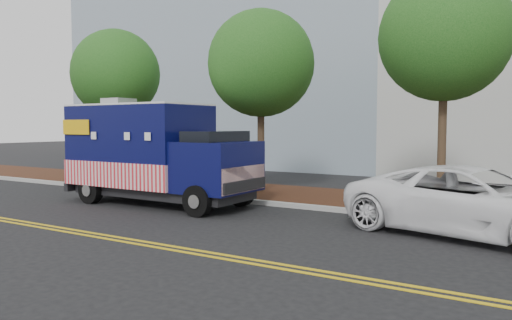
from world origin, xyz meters
The scene contains 11 objects.
ground centered at (0.00, 0.00, 0.00)m, with size 120.00×120.00×0.00m, color black.
curb centered at (0.00, 1.40, 0.07)m, with size 120.00×0.18×0.15m, color #9E9E99.
mulch_strip centered at (0.00, 3.50, 0.07)m, with size 120.00×4.00×0.15m, color #331A0E.
centerline_near centered at (0.00, -4.45, 0.01)m, with size 120.00×0.10×0.01m, color gold.
centerline_far centered at (0.00, -4.70, 0.01)m, with size 120.00×0.10×0.01m, color gold.
tree_a centered at (-6.68, 2.90, 4.83)m, with size 3.81×3.81×6.75m.
tree_b centered at (0.37, 3.43, 4.88)m, with size 3.95×3.95×6.87m.
tree_c centered at (6.76, 3.78, 5.33)m, with size 4.01×4.01×7.35m.
sign_post centered at (-5.60, 1.88, 1.20)m, with size 0.06×0.06×2.40m, color #473828.
food_truck centered at (-1.59, -0.26, 1.60)m, with size 6.74×2.62×3.53m.
white_car centered at (8.24, 0.03, 0.82)m, with size 2.73×5.93×1.65m, color white.
Camera 1 is at (9.96, -12.52, 2.61)m, focal length 35.00 mm.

